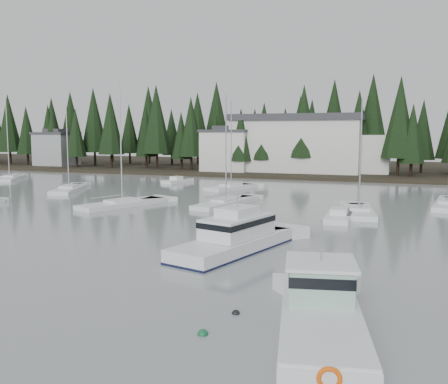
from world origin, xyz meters
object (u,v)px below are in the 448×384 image
at_px(cabin_cruiser_center, 234,241).
at_px(runabout_1, 339,218).
at_px(sailboat_2, 231,189).
at_px(sailboat_10, 448,206).
at_px(lobster_boat_teal, 321,319).
at_px(sailboat_7, 69,190).
at_px(sailboat_3, 359,213).
at_px(harbor_inn, 308,144).
at_px(sailboat_6, 122,205).
at_px(house_far_west, 56,148).
at_px(house_west, 227,149).
at_px(runabout_3, 177,182).
at_px(sailboat_0, 10,179).
at_px(sailboat_4, 226,204).

distance_m(cabin_cruiser_center, runabout_1, 16.07).
relative_size(sailboat_2, sailboat_10, 0.91).
bearing_deg(lobster_boat_teal, sailboat_7, 35.65).
bearing_deg(sailboat_3, sailboat_7, 71.28).
xyz_separation_m(harbor_inn, sailboat_6, (-11.31, -47.87, -5.71)).
xyz_separation_m(sailboat_2, sailboat_7, (-20.46, -9.39, -0.00)).
bearing_deg(house_far_west, house_west, -2.73).
xyz_separation_m(sailboat_3, runabout_3, (-30.14, 21.34, 0.07)).
xyz_separation_m(house_west, runabout_1, (27.16, -44.72, -4.52)).
bearing_deg(sailboat_0, sailboat_6, -147.89).
bearing_deg(runabout_3, sailboat_2, -100.20).
relative_size(harbor_inn, runabout_3, 5.37).
xyz_separation_m(house_far_west, runabout_1, (69.16, -46.72, -4.27)).
xyz_separation_m(lobster_boat_teal, sailboat_2, (-20.24, 46.68, -0.54)).
relative_size(sailboat_4, runabout_1, 1.82).
height_order(sailboat_7, sailboat_10, sailboat_10).
height_order(lobster_boat_teal, runabout_1, lobster_boat_teal).
bearing_deg(sailboat_4, sailboat_6, 125.29).
distance_m(sailboat_0, sailboat_6, 39.57).
relative_size(lobster_boat_teal, sailboat_4, 0.75).
distance_m(house_far_west, sailboat_0, 29.42).
height_order(lobster_boat_teal, sailboat_7, sailboat_7).
bearing_deg(sailboat_10, runabout_1, 147.42).
xyz_separation_m(cabin_cruiser_center, runabout_1, (5.11, 15.22, -0.56)).
height_order(house_west, sailboat_10, sailboat_10).
bearing_deg(sailboat_10, cabin_cruiser_center, 158.29).
bearing_deg(sailboat_2, runabout_1, -115.46).
bearing_deg(harbor_inn, sailboat_3, -73.01).
relative_size(cabin_cruiser_center, runabout_1, 1.61).
xyz_separation_m(sailboat_0, sailboat_4, (44.72, -15.15, -0.02)).
bearing_deg(sailboat_0, sailboat_2, -118.70).
bearing_deg(sailboat_7, house_west, -39.30).
distance_m(harbor_inn, runabout_1, 49.89).
bearing_deg(house_far_west, sailboat_0, -66.82).
distance_m(sailboat_4, runabout_3, 25.49).
bearing_deg(sailboat_4, cabin_cruiser_center, -147.17).
distance_m(sailboat_3, sailboat_6, 25.13).
relative_size(sailboat_2, runabout_3, 2.34).
relative_size(lobster_boat_teal, sailboat_3, 0.82).
xyz_separation_m(sailboat_2, sailboat_6, (-5.93, -19.21, -0.00)).
relative_size(harbor_inn, lobster_boat_teal, 3.06).
xyz_separation_m(cabin_cruiser_center, runabout_3, (-23.55, 40.14, -0.56)).
bearing_deg(house_far_west, sailboat_4, -36.72).
relative_size(harbor_inn, runabout_1, 4.19).
bearing_deg(cabin_cruiser_center, runabout_1, -3.24).
relative_size(cabin_cruiser_center, sailboat_3, 0.96).
bearing_deg(harbor_inn, sailboat_0, -148.35).
xyz_separation_m(sailboat_6, runabout_3, (-5.24, 24.72, 0.06)).
height_order(cabin_cruiser_center, sailboat_7, sailboat_7).
bearing_deg(lobster_boat_teal, house_west, 10.70).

